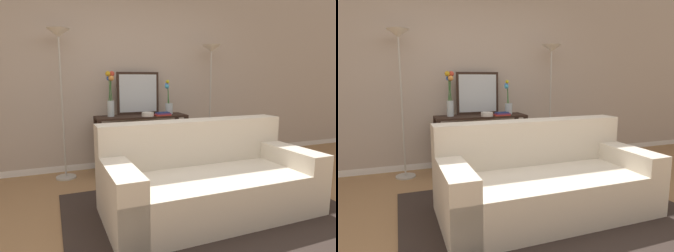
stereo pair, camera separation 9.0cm
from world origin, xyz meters
TOP-DOWN VIEW (x-y plane):
  - ground_plane at (0.00, 0.00)m, footprint 16.00×16.00m
  - back_wall at (0.00, 2.34)m, footprint 12.00×0.15m
  - area_rug at (0.33, 0.25)m, footprint 2.76×2.19m
  - couch at (0.33, 0.42)m, footprint 2.07×1.02m
  - console_table at (0.11, 1.94)m, footprint 1.29×0.40m
  - floor_lamp_left at (-0.94, 1.97)m, footprint 0.28×0.28m
  - floor_lamp_right at (1.24, 1.97)m, footprint 0.28×0.28m
  - wall_mirror at (0.12, 2.11)m, footprint 0.63×0.02m
  - vase_tall_flowers at (-0.31, 1.98)m, footprint 0.13×0.13m
  - vase_short_flowers at (0.53, 1.95)m, footprint 0.12×0.11m
  - fruit_bowl at (0.17, 1.81)m, footprint 0.17×0.17m
  - book_stack at (0.39, 1.81)m, footprint 0.23×0.13m
  - book_row_under_console at (-0.24, 1.94)m, footprint 0.37×0.17m

SIDE VIEW (x-z plane):
  - ground_plane at x=0.00m, z-range -0.02..0.00m
  - area_rug at x=0.33m, z-range 0.00..0.01m
  - book_row_under_console at x=-0.24m, z-range -0.01..0.12m
  - couch at x=0.33m, z-range -0.13..0.75m
  - console_table at x=0.11m, z-range 0.16..0.96m
  - book_stack at x=0.39m, z-range 0.80..0.85m
  - fruit_bowl at x=0.17m, z-range 0.80..0.86m
  - vase_short_flowers at x=0.53m, z-range 0.71..1.21m
  - wall_mirror at x=0.12m, z-range 0.80..1.41m
  - vase_tall_flowers at x=-0.31m, z-range 0.80..1.42m
  - floor_lamp_right at x=1.24m, z-range 0.52..2.34m
  - back_wall at x=0.00m, z-range 0.00..3.01m
  - floor_lamp_left at x=-0.94m, z-range 0.55..2.48m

